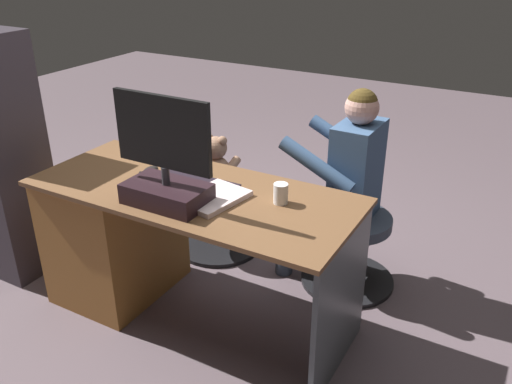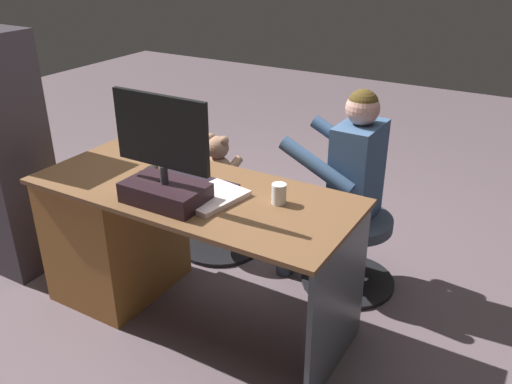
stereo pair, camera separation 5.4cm
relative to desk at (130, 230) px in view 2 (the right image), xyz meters
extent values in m
plane|color=#615057|center=(-0.43, -0.34, -0.39)|extent=(10.00, 10.00, 0.00)
cube|color=brown|center=(-0.43, 0.00, 0.33)|extent=(1.58, 0.67, 0.02)
cube|color=#9B622A|center=(0.10, 0.00, -0.03)|extent=(0.51, 0.62, 0.71)
cube|color=#485055|center=(-1.20, 0.00, -0.03)|extent=(0.02, 0.61, 0.71)
cube|color=black|center=(-0.41, 0.17, 0.39)|extent=(0.37, 0.22, 0.09)
cylinder|color=#333338|center=(-0.41, 0.17, 0.48)|extent=(0.04, 0.04, 0.08)
cube|color=black|center=(-0.41, 0.17, 0.68)|extent=(0.48, 0.02, 0.32)
cube|color=black|center=(-0.41, 0.15, 0.68)|extent=(0.44, 0.00, 0.29)
cube|color=black|center=(-0.41, -0.06, 0.35)|extent=(0.42, 0.14, 0.02)
ellipsoid|color=black|center=(-0.14, -0.05, 0.36)|extent=(0.06, 0.10, 0.04)
cylinder|color=white|center=(-0.85, -0.08, 0.39)|extent=(0.07, 0.07, 0.09)
cube|color=black|center=(-0.15, 0.04, 0.35)|extent=(0.11, 0.15, 0.02)
cube|color=silver|center=(-0.58, 0.04, 0.36)|extent=(0.27, 0.33, 0.02)
cylinder|color=black|center=(-0.13, -0.65, -0.38)|extent=(0.55, 0.55, 0.03)
cylinder|color=gray|center=(-0.13, -0.65, -0.19)|extent=(0.04, 0.04, 0.34)
cylinder|color=#463648|center=(-0.13, -0.65, 0.01)|extent=(0.43, 0.43, 0.06)
ellipsoid|color=#9E7358|center=(-0.13, -0.65, 0.13)|extent=(0.18, 0.15, 0.19)
sphere|color=#9E7358|center=(-0.13, -0.65, 0.28)|extent=(0.14, 0.14, 0.14)
sphere|color=beige|center=(-0.13, -0.71, 0.27)|extent=(0.05, 0.05, 0.05)
sphere|color=#9E7358|center=(-0.18, -0.65, 0.33)|extent=(0.06, 0.06, 0.06)
sphere|color=#9E7358|center=(-0.09, -0.65, 0.33)|extent=(0.06, 0.06, 0.06)
cylinder|color=#9E7358|center=(-0.22, -0.68, 0.17)|extent=(0.05, 0.14, 0.10)
cylinder|color=#9E7358|center=(-0.04, -0.68, 0.17)|extent=(0.05, 0.14, 0.10)
cylinder|color=#9E7358|center=(-0.18, -0.75, 0.07)|extent=(0.06, 0.11, 0.06)
cylinder|color=#9E7358|center=(-0.09, -0.75, 0.07)|extent=(0.06, 0.11, 0.06)
cylinder|color=black|center=(-1.00, -0.67, -0.38)|extent=(0.53, 0.53, 0.03)
cylinder|color=gray|center=(-1.00, -0.67, -0.19)|extent=(0.04, 0.04, 0.34)
cylinder|color=#414C5F|center=(-1.00, -0.67, 0.01)|extent=(0.44, 0.44, 0.06)
cube|color=#3C587E|center=(-1.00, -0.67, 0.30)|extent=(0.21, 0.32, 0.53)
sphere|color=tan|center=(-1.00, -0.67, 0.65)|extent=(0.17, 0.17, 0.17)
sphere|color=#4A3918|center=(-1.00, -0.67, 0.67)|extent=(0.16, 0.16, 0.16)
cylinder|color=#3C587E|center=(-0.86, -0.47, 0.38)|extent=(0.42, 0.09, 0.25)
cylinder|color=#3C587E|center=(-0.85, -0.87, 0.38)|extent=(0.42, 0.09, 0.25)
cylinder|color=#323D4C|center=(-0.82, -0.58, 0.06)|extent=(0.37, 0.12, 0.11)
cylinder|color=#323D4C|center=(-0.64, -0.57, -0.18)|extent=(0.10, 0.10, 0.43)
cylinder|color=#323D4C|center=(-0.82, -0.75, 0.06)|extent=(0.37, 0.12, 0.11)
cylinder|color=#323D4C|center=(-0.63, -0.75, -0.18)|extent=(0.10, 0.10, 0.43)
cube|color=#352E36|center=(0.80, 0.12, 0.30)|extent=(0.44, 0.36, 1.38)
camera|label=1|loc=(-1.80, 1.84, 1.43)|focal=37.74mm
camera|label=2|loc=(-1.85, 1.82, 1.43)|focal=37.74mm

